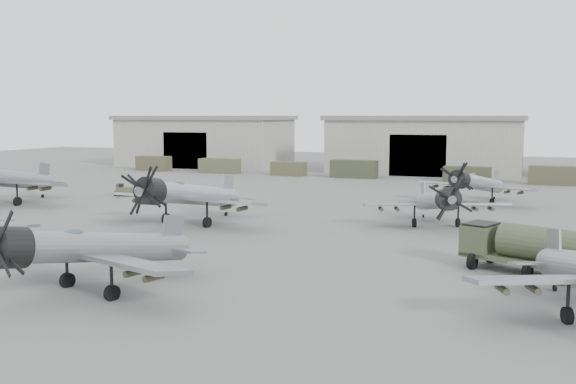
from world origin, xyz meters
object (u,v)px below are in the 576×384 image
aircraft_far_1 (475,183)px  ground_crew (118,191)px  aircraft_near_1 (85,249)px  tug_trailer (139,191)px  aircraft_mid_2 (437,201)px  aircraft_mid_1 (185,195)px  fuel_tanker (524,245)px

aircraft_far_1 → ground_crew: 36.69m
aircraft_near_1 → aircraft_far_1: (14.63, 40.14, -0.14)m
tug_trailer → aircraft_far_1: bearing=-2.9°
aircraft_near_1 → aircraft_mid_2: (13.10, 25.35, -0.19)m
tug_trailer → aircraft_near_1: bearing=-73.0°
aircraft_mid_2 → aircraft_mid_1: bearing=177.4°
aircraft_mid_2 → ground_crew: size_ratio=7.14×
aircraft_near_1 → aircraft_mid_1: (-5.57, 18.96, 0.20)m
aircraft_mid_2 → aircraft_near_1: bearing=-138.8°
aircraft_far_1 → tug_trailer: bearing=-150.1°
aircraft_near_1 → aircraft_far_1: bearing=87.7°
fuel_tanker → tug_trailer: (-39.60, 21.38, -1.03)m
aircraft_near_1 → ground_crew: size_ratio=7.88×
aircraft_near_1 → aircraft_mid_1: 19.76m
aircraft_mid_1 → ground_crew: size_ratio=8.67×
aircraft_mid_2 → aircraft_far_1: size_ratio=0.97×
aircraft_mid_1 → tug_trailer: (-14.29, 14.63, -1.94)m
aircraft_near_1 → tug_trailer: 39.06m
aircraft_near_1 → ground_crew: bearing=141.5°
aircraft_mid_2 → ground_crew: (-34.10, 6.13, -1.28)m
aircraft_near_1 → aircraft_mid_2: aircraft_near_1 is taller
fuel_tanker → tug_trailer: 45.01m
aircraft_near_1 → aircraft_mid_2: bearing=80.4°
aircraft_mid_1 → tug_trailer: bearing=142.0°
aircraft_mid_1 → fuel_tanker: bearing=-7.3°
aircraft_far_1 → fuel_tanker: bearing=-60.6°
aircraft_mid_2 → fuel_tanker: (6.63, -13.14, -0.52)m
aircraft_mid_2 → tug_trailer: size_ratio=1.63×
aircraft_mid_1 → aircraft_mid_2: bearing=26.5°
aircraft_far_1 → ground_crew: bearing=-147.2°
aircraft_far_1 → fuel_tanker: aircraft_far_1 is taller
ground_crew → aircraft_far_1: bearing=-87.4°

